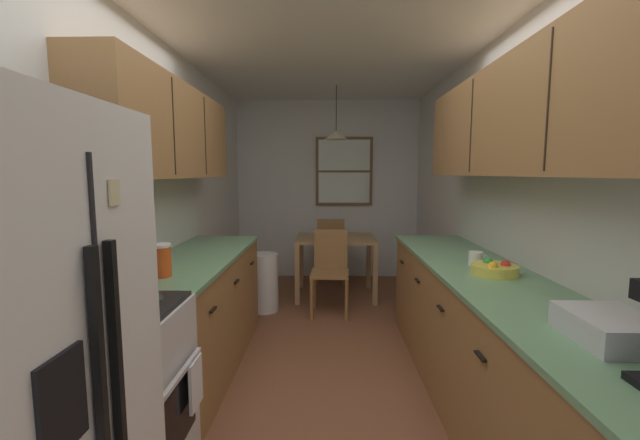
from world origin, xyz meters
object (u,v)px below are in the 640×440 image
fruit_bowl (495,269)px  table_serving_bowl (331,236)px  stove_range (107,408)px  storage_canister (161,260)px  dining_chair_far (330,247)px  dish_rack (613,328)px  dining_chair_near (331,267)px  mug_by_coffeemaker (476,259)px  dining_table (336,246)px  microwave_over_range (63,150)px  trash_bin (264,282)px

fruit_bowl → table_serving_bowl: fruit_bowl is taller
stove_range → storage_canister: size_ratio=5.58×
table_serving_bowl → stove_range: bearing=-108.4°
dining_chair_far → storage_canister: (-1.04, -3.13, 0.50)m
dish_rack → dining_chair_near: bearing=109.7°
mug_by_coffeemaker → table_serving_bowl: 2.34m
dining_table → table_serving_bowl: (-0.06, -0.09, 0.15)m
microwave_over_range → mug_by_coffeemaker: (2.10, 0.98, -0.66)m
dining_chair_near → table_serving_bowl: 0.57m
dining_table → trash_bin: dining_table is taller
dining_table → mug_by_coffeemaker: (0.89, -2.22, 0.33)m
dining_table → dining_chair_near: bearing=-96.7°
microwave_over_range → storage_canister: bearing=80.8°
stove_range → table_serving_bowl: (1.04, 3.12, 0.30)m
microwave_over_range → dining_chair_near: bearing=66.4°
trash_bin → dining_chair_near: bearing=-2.1°
dining_chair_far → table_serving_bowl: bearing=-89.7°
storage_canister → trash_bin: bearing=81.4°
dining_chair_near → mug_by_coffeemaker: mug_by_coffeemaker is taller
dining_table → table_serving_bowl: bearing=-124.0°
dining_chair_near → dining_chair_far: (0.01, 1.19, 0.00)m
dining_table → storage_canister: (-1.10, -2.54, 0.38)m
mug_by_coffeemaker → fruit_bowl: 0.23m
dining_table → dining_chair_near: size_ratio=1.06×
dining_chair_far → mug_by_coffeemaker: 3.01m
dining_chair_far → storage_canister: 3.34m
dish_rack → stove_range: bearing=173.6°
stove_range → mug_by_coffeemaker: bearing=26.3°
dining_table → table_serving_bowl: size_ratio=4.57×
mug_by_coffeemaker → dish_rack: size_ratio=0.37×
storage_canister → mug_by_coffeemaker: size_ratio=1.56×
storage_canister → dish_rack: bearing=-23.6°
stove_range → dining_chair_near: bearing=68.6°
dining_chair_near → dining_chair_far: same height
table_serving_bowl → fruit_bowl: bearing=-67.4°
mug_by_coffeemaker → stove_range: bearing=-153.7°
dining_chair_near → storage_canister: bearing=-117.9°
dish_rack → dining_chair_far: bearing=104.1°
mug_by_coffeemaker → dining_chair_far: bearing=108.7°
dining_chair_near → dish_rack: bearing=-70.3°
storage_canister → table_serving_bowl: 2.67m
dining_table → storage_canister: 2.79m
microwave_over_range → table_serving_bowl: 3.43m
fruit_bowl → dish_rack: 0.99m
stove_range → mug_by_coffeemaker: stove_range is taller
fruit_bowl → mug_by_coffeemaker: bearing=98.4°
storage_canister → table_serving_bowl: (1.04, 2.45, -0.23)m
trash_bin → dining_chair_far: bearing=57.5°
microwave_over_range → dining_table: bearing=69.3°
dining_table → storage_canister: storage_canister is taller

